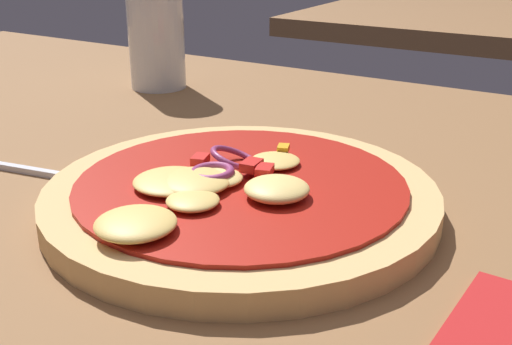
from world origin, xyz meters
The scene contains 5 objects.
dining_table centered at (0.00, 0.00, 0.02)m, with size 1.43×0.85×0.04m.
pizza centered at (0.05, 0.01, 0.05)m, with size 0.27×0.27×0.04m.
fork centered at (-0.11, -0.02, 0.04)m, with size 0.15×0.04×0.01m.
beer_glass centered at (-0.21, 0.25, 0.11)m, with size 0.06×0.06×0.14m.
background_table centered at (0.01, 1.15, 0.02)m, with size 0.80×0.66×0.04m.
Camera 1 is at (0.27, -0.32, 0.22)m, focal length 44.20 mm.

